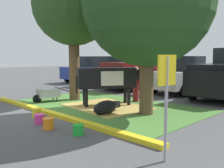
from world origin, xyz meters
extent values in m
plane|color=#4C4C4F|center=(0.00, 0.00, 0.00)|extent=(80.00, 80.00, 0.00)
cube|color=#477A33|center=(0.53, 2.26, 0.01)|extent=(7.63, 4.56, 0.02)
cube|color=yellow|center=(0.53, -0.18, 0.06)|extent=(8.83, 0.24, 0.12)
cube|color=tan|center=(0.75, 2.08, 0.03)|extent=(3.44, 2.73, 0.04)
cylinder|color=brown|center=(-1.55, 2.24, 1.51)|extent=(0.48, 0.48, 3.02)
sphere|color=#2D5123|center=(-1.55, 2.24, 4.28)|extent=(3.62, 3.62, 3.62)
cylinder|color=brown|center=(2.61, 2.18, 1.15)|extent=(0.48, 0.48, 2.30)
sphere|color=#23471E|center=(2.61, 2.18, 3.84)|extent=(4.39, 4.39, 4.39)
cube|color=black|center=(0.54, 2.28, 1.14)|extent=(1.78, 2.33, 0.80)
cube|color=white|center=(0.62, 2.41, 1.14)|extent=(1.08, 1.14, 0.56)
cylinder|color=black|center=(1.22, 3.43, 1.24)|extent=(0.60, 0.71, 0.58)
cube|color=black|center=(1.38, 3.70, 1.42)|extent=(0.45, 0.51, 0.32)
cube|color=white|center=(1.48, 3.87, 1.38)|extent=(0.23, 0.21, 0.20)
cylinder|color=black|center=(0.77, 3.15, 0.37)|extent=(0.14, 0.14, 0.74)
cylinder|color=black|center=(1.19, 2.90, 0.37)|extent=(0.14, 0.14, 0.74)
cylinder|color=black|center=(-0.11, 1.67, 0.37)|extent=(0.14, 0.14, 0.74)
cylinder|color=black|center=(0.31, 1.42, 0.37)|extent=(0.14, 0.14, 0.74)
cylinder|color=black|center=(-0.07, 1.25, 0.89)|extent=(0.06, 0.06, 0.70)
ellipsoid|color=black|center=(1.61, 1.20, 0.24)|extent=(0.62, 1.15, 0.48)
cube|color=black|center=(1.53, 1.79, 0.26)|extent=(0.24, 0.30, 0.22)
cube|color=silver|center=(1.52, 1.91, 0.26)|extent=(0.11, 0.07, 0.16)
cylinder|color=black|center=(1.39, 1.52, 0.06)|extent=(0.15, 0.36, 0.10)
cylinder|color=maroon|center=(0.77, 3.83, 0.39)|extent=(0.26, 0.26, 0.79)
cylinder|color=maroon|center=(0.77, 3.83, 1.06)|extent=(0.34, 0.34, 0.54)
sphere|color=beige|center=(0.77, 3.83, 1.44)|extent=(0.21, 0.21, 0.21)
cylinder|color=maroon|center=(0.99, 3.88, 1.09)|extent=(0.09, 0.09, 0.52)
cylinder|color=maroon|center=(0.56, 3.79, 1.09)|extent=(0.09, 0.09, 0.52)
cube|color=gray|center=(-1.92, 1.09, 0.40)|extent=(0.76, 1.00, 0.36)
cylinder|color=black|center=(-2.02, 0.60, 0.18)|extent=(0.17, 0.37, 0.36)
cylinder|color=black|center=(-1.65, 1.34, 0.12)|extent=(0.04, 0.04, 0.24)
cylinder|color=black|center=(-2.08, 1.42, 0.12)|extent=(0.04, 0.04, 0.24)
cylinder|color=black|center=(-1.58, 1.68, 0.52)|extent=(0.14, 0.53, 0.23)
cylinder|color=black|center=(-2.02, 1.77, 0.52)|extent=(0.14, 0.53, 0.23)
cylinder|color=#99999E|center=(5.27, -0.71, 0.99)|extent=(0.06, 0.06, 1.98)
cube|color=yellow|center=(5.27, -0.71, 1.73)|extent=(0.12, 0.44, 0.56)
cylinder|color=yellow|center=(0.33, -0.69, 0.15)|extent=(0.27, 0.27, 0.29)
torus|color=yellow|center=(0.33, -0.69, 0.29)|extent=(0.30, 0.30, 0.02)
cylinder|color=#EA3893|center=(1.10, -1.02, 0.14)|extent=(0.28, 0.28, 0.28)
torus|color=#EA3893|center=(1.10, -1.02, 0.28)|extent=(0.30, 0.30, 0.02)
cylinder|color=orange|center=(1.80, -1.13, 0.15)|extent=(0.30, 0.30, 0.30)
torus|color=orange|center=(1.80, -1.13, 0.30)|extent=(0.32, 0.32, 0.02)
cylinder|color=green|center=(2.80, -0.87, 0.13)|extent=(0.27, 0.27, 0.26)
torus|color=green|center=(2.80, -0.87, 0.26)|extent=(0.30, 0.30, 0.02)
cube|color=navy|center=(-7.57, 8.15, 0.77)|extent=(1.82, 4.41, 0.90)
cube|color=black|center=(-7.57, 8.15, 1.62)|extent=(1.59, 2.21, 0.80)
cylinder|color=black|center=(-8.46, 9.59, 0.32)|extent=(0.22, 0.64, 0.64)
cylinder|color=black|center=(-6.66, 9.58, 0.32)|extent=(0.22, 0.64, 0.64)
cylinder|color=black|center=(-8.47, 6.73, 0.32)|extent=(0.22, 0.64, 0.64)
cylinder|color=black|center=(-6.67, 6.72, 0.32)|extent=(0.22, 0.64, 0.64)
cube|color=silver|center=(-4.80, 7.82, 0.77)|extent=(1.82, 4.41, 0.90)
cube|color=black|center=(-4.80, 7.82, 1.62)|extent=(1.59, 2.21, 0.80)
cylinder|color=black|center=(-5.69, 9.26, 0.32)|extent=(0.22, 0.64, 0.64)
cylinder|color=black|center=(-3.89, 9.25, 0.32)|extent=(0.22, 0.64, 0.64)
cylinder|color=black|center=(-5.71, 6.40, 0.32)|extent=(0.22, 0.64, 0.64)
cylinder|color=black|center=(-3.91, 6.39, 0.32)|extent=(0.22, 0.64, 0.64)
cube|color=maroon|center=(-2.23, 7.83, 0.87)|extent=(2.02, 5.41, 1.10)
cube|color=black|center=(-2.22, 8.78, 1.92)|extent=(1.85, 1.81, 1.00)
cube|color=maroon|center=(-2.23, 6.62, 1.54)|extent=(1.91, 2.71, 0.24)
cylinder|color=black|center=(-3.22, 9.59, 0.32)|extent=(0.22, 0.64, 0.64)
cylinder|color=black|center=(-1.22, 9.59, 0.32)|extent=(0.22, 0.64, 0.64)
cylinder|color=black|center=(-3.24, 6.08, 0.32)|extent=(0.22, 0.64, 0.64)
cylinder|color=black|center=(-1.24, 6.08, 0.32)|extent=(0.22, 0.64, 0.64)
cube|color=silver|center=(0.68, 8.01, 0.77)|extent=(1.82, 4.41, 0.90)
cube|color=black|center=(0.68, 8.01, 1.62)|extent=(1.59, 2.21, 0.80)
cylinder|color=black|center=(-0.22, 9.44, 0.32)|extent=(0.22, 0.64, 0.64)
cylinder|color=black|center=(1.58, 9.44, 0.32)|extent=(0.22, 0.64, 0.64)
cylinder|color=black|center=(-0.23, 6.58, 0.32)|extent=(0.22, 0.64, 0.64)
cylinder|color=black|center=(1.57, 6.58, 0.32)|extent=(0.22, 0.64, 0.64)
cube|color=black|center=(3.29, 6.64, 1.54)|extent=(1.91, 2.71, 0.24)
cylinder|color=black|center=(2.31, 9.62, 0.32)|extent=(0.22, 0.64, 0.64)
cylinder|color=black|center=(2.29, 6.11, 0.32)|extent=(0.22, 0.64, 0.64)
camera|label=1|loc=(7.81, -4.65, 1.97)|focal=40.43mm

